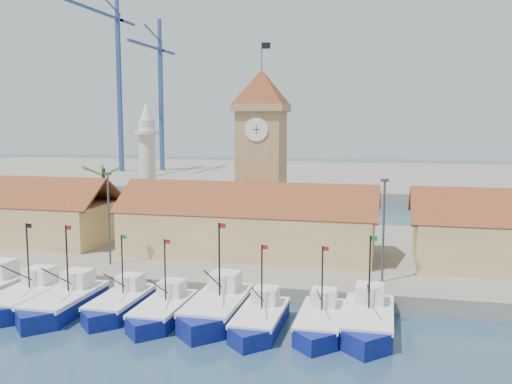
# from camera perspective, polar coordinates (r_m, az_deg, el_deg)

# --- Properties ---
(ground) EXTENTS (400.00, 400.00, 0.00)m
(ground) POSITION_cam_1_polar(r_m,az_deg,el_deg) (43.22, -7.33, -13.88)
(ground) COLOR navy
(ground) RESTS_ON ground
(quay) EXTENTS (140.00, 32.00, 1.50)m
(quay) POSITION_cam_1_polar(r_m,az_deg,el_deg) (65.05, 0.15, -5.93)
(quay) COLOR gray
(quay) RESTS_ON ground
(terminal) EXTENTS (240.00, 80.00, 2.00)m
(terminal) POSITION_cam_1_polar(r_m,az_deg,el_deg) (149.10, 7.70, 1.51)
(terminal) COLOR gray
(terminal) RESTS_ON ground
(boat_1) EXTENTS (3.60, 9.86, 7.46)m
(boat_1) POSITION_cam_1_polar(r_m,az_deg,el_deg) (51.48, -22.26, -9.98)
(boat_1) COLOR navy
(boat_1) RESTS_ON ground
(boat_2) EXTENTS (3.62, 9.91, 7.50)m
(boat_2) POSITION_cam_1_polar(r_m,az_deg,el_deg) (49.29, -18.78, -10.58)
(boat_2) COLOR navy
(boat_2) RESTS_ON ground
(boat_3) EXTENTS (3.22, 8.82, 6.67)m
(boat_3) POSITION_cam_1_polar(r_m,az_deg,el_deg) (48.12, -13.56, -10.94)
(boat_3) COLOR navy
(boat_3) RESTS_ON ground
(boat_4) EXTENTS (3.22, 8.81, 6.67)m
(boat_4) POSITION_cam_1_polar(r_m,az_deg,el_deg) (45.79, -9.39, -11.78)
(boat_4) COLOR navy
(boat_4) RESTS_ON ground
(boat_5) EXTENTS (3.85, 10.53, 7.97)m
(boat_5) POSITION_cam_1_polar(r_m,az_deg,el_deg) (45.43, -4.02, -11.67)
(boat_5) COLOR navy
(boat_5) RESTS_ON ground
(boat_6) EXTENTS (3.22, 8.83, 6.68)m
(boat_6) POSITION_cam_1_polar(r_m,az_deg,el_deg) (43.27, 0.34, -12.82)
(boat_6) COLOR navy
(boat_6) RESTS_ON ground
(boat_7) EXTENTS (3.22, 8.82, 6.67)m
(boat_7) POSITION_cam_1_polar(r_m,az_deg,el_deg) (43.11, 6.45, -12.94)
(boat_7) COLOR navy
(boat_7) RESTS_ON ground
(boat_8) EXTENTS (3.63, 9.94, 7.52)m
(boat_8) POSITION_cam_1_polar(r_m,az_deg,el_deg) (43.49, 11.13, -12.73)
(boat_8) COLOR navy
(boat_8) RESTS_ON ground
(hall_center) EXTENTS (27.04, 10.13, 7.61)m
(hall_center) POSITION_cam_1_polar(r_m,az_deg,el_deg) (60.57, -0.71, -3.78)
(hall_center) COLOR #E4BF7D
(hall_center) RESTS_ON quay
(clock_tower) EXTENTS (5.80, 5.80, 22.70)m
(clock_tower) POSITION_cam_1_polar(r_m,az_deg,el_deg) (65.40, 0.56, 4.08)
(clock_tower) COLOR tan
(clock_tower) RESTS_ON quay
(minaret) EXTENTS (3.00, 3.00, 16.30)m
(minaret) POSITION_cam_1_polar(r_m,az_deg,el_deg) (72.22, -10.79, 2.46)
(minaret) COLOR silver
(minaret) RESTS_ON quay
(palm_tree) EXTENTS (5.60, 5.03, 8.39)m
(palm_tree) POSITION_cam_1_polar(r_m,az_deg,el_deg) (72.99, -14.95, -0.35)
(palm_tree) COLOR brown
(palm_tree) RESTS_ON quay
(lamp_posts) EXTENTS (80.70, 0.25, 9.03)m
(lamp_posts) POSITION_cam_1_polar(r_m,az_deg,el_deg) (52.39, -2.30, -2.74)
(lamp_posts) COLOR #3F3F44
(lamp_posts) RESTS_ON quay
(crane_blue_far) EXTENTS (1.00, 36.31, 47.73)m
(crane_blue_far) POSITION_cam_1_polar(r_m,az_deg,el_deg) (155.27, -13.86, 11.86)
(crane_blue_far) COLOR navy
(crane_blue_far) RESTS_ON terminal
(crane_blue_near) EXTENTS (1.00, 29.13, 40.33)m
(crane_blue_near) POSITION_cam_1_polar(r_m,az_deg,el_deg) (157.27, -9.64, 10.19)
(crane_blue_near) COLOR navy
(crane_blue_near) RESTS_ON terminal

